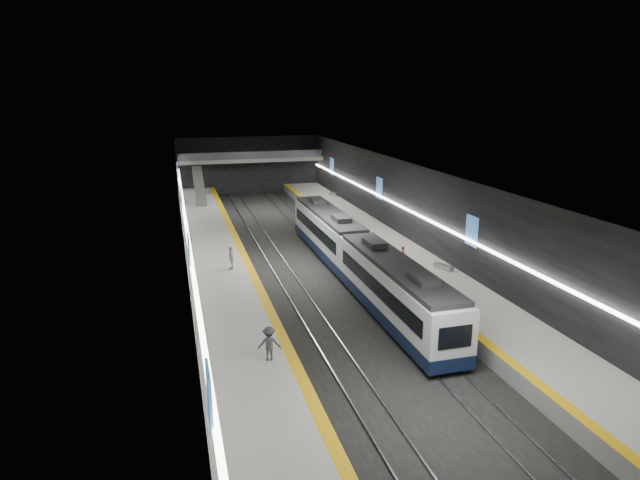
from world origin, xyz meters
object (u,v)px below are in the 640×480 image
object	(u,v)px
escalator	(199,186)
passenger_left_a	(231,258)
passenger_right_a	(403,256)
bench_left_far	(189,238)
bench_right_near	(444,267)
bench_right_far	(334,194)
passenger_left_b	(269,344)
train	(356,254)

from	to	relation	value
escalator	passenger_left_a	xyz separation A→B (m)	(0.79, -27.57, -0.98)
passenger_right_a	escalator	bearing A→B (deg)	31.07
bench_left_far	bench_right_near	distance (m)	23.04
bench_right_far	passenger_left_a	bearing A→B (deg)	-139.32
bench_right_far	passenger_left_b	world-z (taller)	passenger_left_b
bench_left_far	bench_right_near	world-z (taller)	bench_left_far
train	bench_right_near	bearing A→B (deg)	-15.76
escalator	bench_left_far	size ratio (longest dim) A/B	4.26
train	bench_right_far	size ratio (longest dim) A/B	17.82
train	passenger_right_a	xyz separation A→B (m)	(3.85, -0.11, -0.41)
train	escalator	xyz separation A→B (m)	(-10.00, 30.17, 0.70)
train	bench_right_far	world-z (taller)	train
bench_left_far	bench_right_near	size ratio (longest dim) A/B	1.16
escalator	bench_left_far	distance (m)	18.41
train	passenger_left_b	distance (m)	15.28
bench_right_near	bench_right_far	xyz separation A→B (m)	(0.53, 30.62, 0.01)
passenger_left_a	bench_right_near	bearing A→B (deg)	71.37
bench_right_far	passenger_left_a	distance (m)	30.81
passenger_right_a	passenger_left_a	world-z (taller)	passenger_left_a
train	passenger_left_b	bearing A→B (deg)	-125.95
bench_left_far	bench_right_far	bearing A→B (deg)	44.26
bench_left_far	bench_right_far	xyz separation A→B (m)	(19.00, 16.85, -0.02)
passenger_left_a	passenger_left_b	xyz separation A→B (m)	(0.24, -14.96, -0.01)
passenger_left_b	bench_right_far	bearing A→B (deg)	-101.49
escalator	bench_left_far	world-z (taller)	escalator
bench_left_far	bench_right_far	size ratio (longest dim) A/B	1.11
bench_right_far	passenger_right_a	world-z (taller)	passenger_right_a
train	passenger_right_a	distance (m)	3.87
bench_right_far	passenger_left_a	xyz separation A→B (m)	(-16.21, -26.20, 0.71)
train	passenger_left_b	world-z (taller)	train
passenger_left_a	passenger_left_b	distance (m)	14.96
train	escalator	size ratio (longest dim) A/B	3.76
bench_right_near	passenger_left_b	world-z (taller)	passenger_left_b
bench_right_near	passenger_right_a	world-z (taller)	passenger_right_a
passenger_left_a	bench_left_far	bearing A→B (deg)	-166.27
escalator	passenger_right_a	world-z (taller)	escalator
escalator	passenger_right_a	bearing A→B (deg)	-65.42
bench_right_near	passenger_left_a	bearing A→B (deg)	143.35
train	bench_left_far	bearing A→B (deg)	135.13
passenger_right_a	train	bearing A→B (deg)	94.93
escalator	bench_right_far	distance (m)	17.14
passenger_left_b	escalator	bearing A→B (deg)	-78.89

